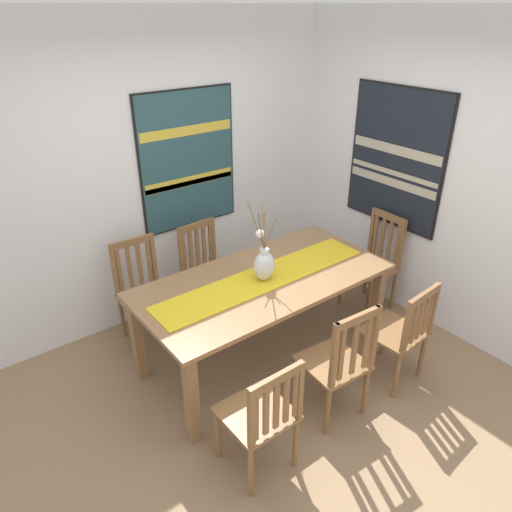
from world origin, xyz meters
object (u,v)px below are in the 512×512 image
chair_4 (339,362)px  centerpiece_vase (264,263)px  chair_0 (206,270)px  chair_3 (143,291)px  dining_table (264,289)px  chair_5 (375,262)px  chair_1 (262,415)px  chair_2 (401,331)px  painting_on_side_wall (396,158)px  painting_on_back_wall (188,161)px

chair_4 → centerpiece_vase: bearing=91.9°
chair_0 → chair_3: bearing=177.0°
dining_table → chair_3: chair_3 is taller
chair_5 → chair_4: bearing=-149.0°
chair_1 → chair_4: size_ratio=0.92×
dining_table → chair_2: chair_2 is taller
chair_0 → chair_3: size_ratio=0.99×
centerpiece_vase → chair_5: size_ratio=0.66×
chair_3 → chair_4: chair_4 is taller
painting_on_side_wall → dining_table: bearing=-178.0°
chair_0 → painting_on_side_wall: (1.59, -0.78, 0.97)m
chair_4 → chair_5: same height
painting_on_back_wall → chair_5: bearing=-43.2°
chair_2 → chair_0: bearing=112.4°
chair_0 → chair_3: (-0.63, 0.03, -0.00)m
chair_1 → chair_5: size_ratio=0.92×
chair_1 → painting_on_side_wall: bearing=22.2°
chair_1 → chair_2: 1.37m
chair_2 → painting_on_side_wall: (0.90, 0.92, 0.98)m
chair_1 → chair_3: size_ratio=0.94×
dining_table → painting_on_side_wall: bearing=2.0°
chair_2 → painting_on_back_wall: painting_on_back_wall is taller
painting_on_back_wall → chair_2: bearing=-73.4°
centerpiece_vase → chair_1: centerpiece_vase is taller
centerpiece_vase → chair_0: (-0.02, 0.84, -0.44)m
chair_0 → chair_2: (0.70, -1.69, -0.01)m
chair_4 → chair_5: size_ratio=1.00×
centerpiece_vase → chair_1: size_ratio=0.72×
chair_3 → painting_on_side_wall: (2.23, -0.81, 0.97)m
chair_1 → chair_4: (0.72, 0.05, 0.01)m
chair_1 → chair_4: chair_4 is taller
centerpiece_vase → chair_0: size_ratio=0.68×
chair_4 → chair_5: bearing=31.0°
chair_4 → dining_table: bearing=91.3°
dining_table → chair_0: chair_0 is taller
chair_3 → painting_on_back_wall: painting_on_back_wall is taller
chair_5 → chair_0: bearing=148.2°
centerpiece_vase → chair_4: size_ratio=0.66×
dining_table → chair_4: chair_4 is taller
chair_3 → chair_1: bearing=-91.3°
centerpiece_vase → chair_5: (1.36, -0.01, -0.43)m
chair_0 → painting_on_side_wall: painting_on_side_wall is taller
chair_5 → chair_2: bearing=-129.1°
dining_table → chair_4: (0.02, -0.82, -0.20)m
chair_0 → chair_2: chair_0 is taller
chair_1 → painting_on_side_wall: 2.64m
dining_table → chair_5: size_ratio=2.12×
chair_1 → chair_3: bearing=88.7°
centerpiece_vase → chair_2: bearing=-51.6°
chair_2 → painting_on_back_wall: size_ratio=0.71×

